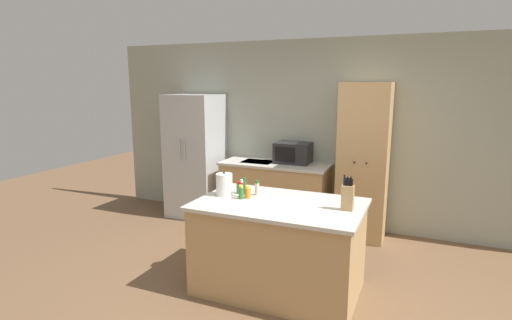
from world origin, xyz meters
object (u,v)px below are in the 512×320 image
(spice_bottle_tall_dark, at_px, (245,186))
(spice_bottle_amber_oil, at_px, (239,188))
(spice_bottle_short_red, at_px, (248,192))
(spice_bottle_green_herb, at_px, (241,192))
(spice_bottle_pale_salt, at_px, (242,189))
(pantry_cabinet, at_px, (364,162))
(spice_bottle_orange_cap, at_px, (257,188))
(kettle, at_px, (224,184))
(refrigerator, at_px, (196,156))
(knife_block, at_px, (348,197))
(microwave, at_px, (293,153))

(spice_bottle_tall_dark, xyz_separation_m, spice_bottle_amber_oil, (-0.07, 0.01, -0.02))
(spice_bottle_short_red, xyz_separation_m, spice_bottle_green_herb, (-0.05, -0.05, 0.01))
(spice_bottle_short_red, height_order, spice_bottle_pale_salt, spice_bottle_pale_salt)
(pantry_cabinet, relative_size, spice_bottle_tall_dark, 11.77)
(spice_bottle_short_red, distance_m, spice_bottle_amber_oil, 0.20)
(spice_bottle_orange_cap, xyz_separation_m, kettle, (-0.30, -0.13, 0.04))
(spice_bottle_tall_dark, bearing_deg, refrigerator, 135.02)
(knife_block, xyz_separation_m, spice_bottle_tall_dark, (-1.06, 0.11, -0.04))
(pantry_cabinet, distance_m, spice_bottle_short_red, 1.91)
(spice_bottle_tall_dark, distance_m, spice_bottle_amber_oil, 0.07)
(microwave, distance_m, spice_bottle_pale_salt, 1.76)
(refrigerator, xyz_separation_m, pantry_cabinet, (2.47, 0.06, 0.09))
(spice_bottle_short_red, relative_size, spice_bottle_amber_oil, 0.98)
(knife_block, height_order, kettle, knife_block)
(microwave, height_order, kettle, microwave)
(knife_block, xyz_separation_m, kettle, (-1.24, -0.00, -0.01))
(spice_bottle_short_red, relative_size, kettle, 0.51)
(refrigerator, distance_m, pantry_cabinet, 2.48)
(microwave, bearing_deg, spice_bottle_orange_cap, -84.59)
(spice_bottle_tall_dark, bearing_deg, spice_bottle_green_herb, -76.39)
(spice_bottle_orange_cap, bearing_deg, spice_bottle_pale_salt, -135.03)
(spice_bottle_tall_dark, bearing_deg, kettle, -145.76)
(microwave, xyz_separation_m, knife_block, (1.09, -1.78, -0.04))
(spice_bottle_amber_oil, distance_m, spice_bottle_pale_salt, 0.14)
(microwave, relative_size, spice_bottle_short_red, 3.91)
(microwave, height_order, spice_bottle_tall_dark, microwave)
(knife_block, distance_m, spice_bottle_amber_oil, 1.14)
(spice_bottle_tall_dark, height_order, kettle, kettle)
(refrigerator, height_order, spice_bottle_short_red, refrigerator)
(knife_block, bearing_deg, spice_bottle_tall_dark, 173.84)
(kettle, bearing_deg, microwave, 85.24)
(spice_bottle_pale_salt, height_order, spice_bottle_orange_cap, spice_bottle_pale_salt)
(refrigerator, relative_size, spice_bottle_orange_cap, 12.14)
(spice_bottle_tall_dark, bearing_deg, spice_bottle_short_red, -52.79)
(refrigerator, relative_size, knife_block, 5.72)
(spice_bottle_pale_salt, bearing_deg, spice_bottle_tall_dark, 99.88)
(pantry_cabinet, relative_size, spice_bottle_green_herb, 14.54)
(refrigerator, height_order, microwave, refrigerator)
(pantry_cabinet, relative_size, kettle, 8.20)
(refrigerator, height_order, spice_bottle_amber_oil, refrigerator)
(refrigerator, xyz_separation_m, microwave, (1.50, 0.14, 0.13))
(pantry_cabinet, bearing_deg, knife_block, -86.28)
(kettle, bearing_deg, spice_bottle_amber_oil, 49.39)
(pantry_cabinet, bearing_deg, refrigerator, -178.54)
(pantry_cabinet, height_order, kettle, pantry_cabinet)
(spice_bottle_amber_oil, distance_m, kettle, 0.17)
(spice_bottle_pale_salt, bearing_deg, microwave, 91.32)
(microwave, height_order, spice_bottle_orange_cap, microwave)
(spice_bottle_short_red, height_order, spice_bottle_green_herb, spice_bottle_green_herb)
(microwave, bearing_deg, spice_bottle_amber_oil, -91.51)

